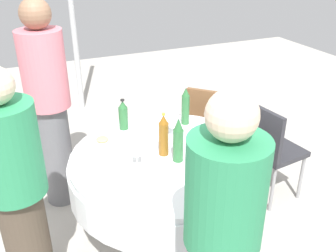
{
  "coord_description": "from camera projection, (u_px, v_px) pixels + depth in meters",
  "views": [
    {
      "loc": [
        2.04,
        -0.89,
        2.07
      ],
      "look_at": [
        0.0,
        0.0,
        0.96
      ],
      "focal_mm": 40.39,
      "sensor_mm": 36.0,
      "label": 1
    }
  ],
  "objects": [
    {
      "name": "bottle_green_right",
      "position": [
        178.0,
        140.0,
        2.45
      ],
      "size": [
        0.07,
        0.07,
        0.32
      ],
      "color": "#2D6B38",
      "rests_on": "dining_table"
    },
    {
      "name": "wine_glass_left",
      "position": [
        173.0,
        122.0,
        2.78
      ],
      "size": [
        0.07,
        0.07,
        0.15
      ],
      "color": "white",
      "rests_on": "dining_table"
    },
    {
      "name": "bottle_green_left",
      "position": [
        186.0,
        106.0,
        2.95
      ],
      "size": [
        0.06,
        0.06,
        0.32
      ],
      "color": "#2D6B38",
      "rests_on": "dining_table"
    },
    {
      "name": "tent_pole_main",
      "position": [
        72.0,
        9.0,
        4.57
      ],
      "size": [
        0.07,
        0.07,
        2.59
      ],
      "primitive_type": "cylinder",
      "color": "#B2B5B7",
      "rests_on": "ground_plane"
    },
    {
      "name": "plate_north",
      "position": [
        102.0,
        141.0,
        2.73
      ],
      "size": [
        0.22,
        0.22,
        0.04
      ],
      "color": "white",
      "rests_on": "dining_table"
    },
    {
      "name": "plate_outer",
      "position": [
        223.0,
        173.0,
        2.36
      ],
      "size": [
        0.23,
        0.23,
        0.02
      ],
      "color": "white",
      "rests_on": "dining_table"
    },
    {
      "name": "bottle_amber_mid",
      "position": [
        164.0,
        136.0,
        2.53
      ],
      "size": [
        0.07,
        0.07,
        0.31
      ],
      "color": "#8C5619",
      "rests_on": "dining_table"
    },
    {
      "name": "bottle_green_front",
      "position": [
        123.0,
        115.0,
        2.89
      ],
      "size": [
        0.07,
        0.07,
        0.25
      ],
      "color": "#2D6B38",
      "rests_on": "dining_table"
    },
    {
      "name": "folded_napkin",
      "position": [
        111.0,
        165.0,
        2.44
      ],
      "size": [
        0.19,
        0.19,
        0.02
      ],
      "primitive_type": "cube",
      "rotation": [
        0.0,
        0.0,
        0.11
      ],
      "color": "white",
      "rests_on": "dining_table"
    },
    {
      "name": "ground_plane",
      "position": [
        168.0,
        237.0,
        2.92
      ],
      "size": [
        10.0,
        10.0,
        0.0
      ],
      "primitive_type": "plane",
      "color": "#B7B2A8"
    },
    {
      "name": "fork_mid",
      "position": [
        143.0,
        202.0,
        2.11
      ],
      "size": [
        0.18,
        0.02,
        0.0
      ],
      "primitive_type": "cube",
      "rotation": [
        0.0,
        0.0,
        6.25
      ],
      "color": "silver",
      "rests_on": "dining_table"
    },
    {
      "name": "wine_glass_inner",
      "position": [
        194.0,
        129.0,
        2.69
      ],
      "size": [
        0.07,
        0.07,
        0.16
      ],
      "color": "white",
      "rests_on": "dining_table"
    },
    {
      "name": "person_right",
      "position": [
        49.0,
        104.0,
        2.95
      ],
      "size": [
        0.34,
        0.34,
        1.71
      ],
      "rotation": [
        0.0,
        0.0,
        2.24
      ],
      "color": "slate",
      "rests_on": "ground_plane"
    },
    {
      "name": "dining_table",
      "position": [
        168.0,
        173.0,
        2.65
      ],
      "size": [
        1.37,
        1.37,
        0.74
      ],
      "color": "white",
      "rests_on": "ground_plane"
    },
    {
      "name": "chair_east",
      "position": [
        209.0,
        122.0,
        3.54
      ],
      "size": [
        0.57,
        0.57,
        0.87
      ],
      "rotation": [
        0.0,
        0.0,
        0.77
      ],
      "color": "brown",
      "rests_on": "ground_plane"
    },
    {
      "name": "person_mid",
      "position": [
        17.0,
        193.0,
        2.1
      ],
      "size": [
        0.34,
        0.34,
        1.53
      ],
      "rotation": [
        0.0,
        0.0,
        3.28
      ],
      "color": "#4C3F33",
      "rests_on": "ground_plane"
    },
    {
      "name": "person_front",
      "position": [
        221.0,
        247.0,
        1.69
      ],
      "size": [
        0.34,
        0.34,
        1.58
      ],
      "rotation": [
        0.0,
        0.0,
        4.54
      ],
      "color": "slate",
      "rests_on": "ground_plane"
    },
    {
      "name": "chair_south",
      "position": [
        270.0,
        146.0,
        3.14
      ],
      "size": [
        0.45,
        0.45,
        0.87
      ],
      "rotation": [
        0.0,
        0.0,
        0.13
      ],
      "color": "#2D2D33",
      "rests_on": "ground_plane"
    },
    {
      "name": "wine_glass_south",
      "position": [
        137.0,
        152.0,
        2.41
      ],
      "size": [
        0.06,
        0.06,
        0.14
      ],
      "color": "white",
      "rests_on": "dining_table"
    }
  ]
}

